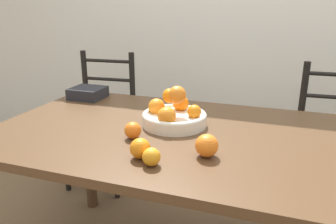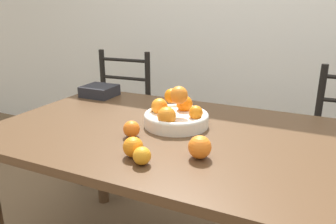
% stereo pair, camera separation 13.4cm
% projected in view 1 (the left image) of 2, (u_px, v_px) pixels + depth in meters
% --- Properties ---
extents(wall_back, '(8.00, 0.06, 2.60)m').
position_uv_depth(wall_back, '(247.00, 1.00, 2.51)').
color(wall_back, silver).
rests_on(wall_back, ground_plane).
extents(dining_table, '(1.76, 0.94, 0.76)m').
position_uv_depth(dining_table, '(198.00, 154.00, 1.38)').
color(dining_table, '#4C331E').
rests_on(dining_table, ground_plane).
extents(fruit_bowl, '(0.28, 0.28, 0.18)m').
position_uv_depth(fruit_bowl, '(174.00, 115.00, 1.44)').
color(fruit_bowl, silver).
rests_on(fruit_bowl, dining_table).
extents(orange_loose_0, '(0.08, 0.08, 0.08)m').
position_uv_depth(orange_loose_0, '(207.00, 146.00, 1.14)').
color(orange_loose_0, orange).
rests_on(orange_loose_0, dining_table).
extents(orange_loose_1, '(0.06, 0.06, 0.06)m').
position_uv_depth(orange_loose_1, '(151.00, 157.00, 1.07)').
color(orange_loose_1, orange).
rests_on(orange_loose_1, dining_table).
extents(orange_loose_2, '(0.07, 0.07, 0.07)m').
position_uv_depth(orange_loose_2, '(133.00, 130.00, 1.29)').
color(orange_loose_2, orange).
rests_on(orange_loose_2, dining_table).
extents(orange_loose_3, '(0.07, 0.07, 0.07)m').
position_uv_depth(orange_loose_3, '(140.00, 148.00, 1.13)').
color(orange_loose_3, orange).
rests_on(orange_loose_3, dining_table).
extents(chair_left, '(0.45, 0.43, 0.95)m').
position_uv_depth(chair_left, '(102.00, 121.00, 2.38)').
color(chair_left, black).
rests_on(chair_left, ground_plane).
extents(chair_right, '(0.44, 0.42, 0.95)m').
position_uv_depth(chair_right, '(334.00, 150.00, 1.90)').
color(chair_right, black).
rests_on(chair_right, ground_plane).
extents(book_stack, '(0.18, 0.17, 0.06)m').
position_uv_depth(book_stack, '(88.00, 93.00, 1.86)').
color(book_stack, '#232328').
rests_on(book_stack, dining_table).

